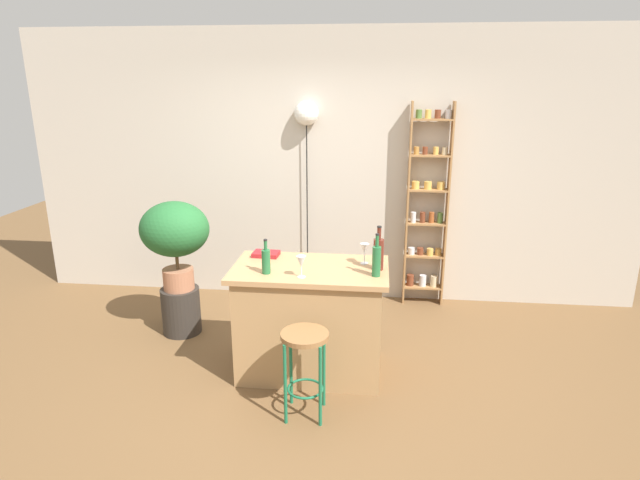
{
  "coord_description": "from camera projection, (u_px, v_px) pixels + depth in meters",
  "views": [
    {
      "loc": [
        0.5,
        -3.55,
        2.3
      ],
      "look_at": [
        0.05,
        0.55,
        1.04
      ],
      "focal_mm": 29.81,
      "sensor_mm": 36.0,
      "label": 1
    }
  ],
  "objects": [
    {
      "name": "ground",
      "position": [
        306.0,
        389.0,
        4.09
      ],
      "size": [
        12.0,
        12.0,
        0.0
      ],
      "primitive_type": "plane",
      "color": "brown"
    },
    {
      "name": "wine_glass_left",
      "position": [
        365.0,
        249.0,
        4.17
      ],
      "size": [
        0.07,
        0.07,
        0.16
      ],
      "color": "silver",
      "rests_on": "kitchen_counter"
    },
    {
      "name": "bottle_olive_oil",
      "position": [
        378.0,
        253.0,
        4.04
      ],
      "size": [
        0.08,
        0.08,
        0.35
      ],
      "color": "#5B2319",
      "rests_on": "kitchen_counter"
    },
    {
      "name": "bar_stool",
      "position": [
        305.0,
        354.0,
        3.66
      ],
      "size": [
        0.33,
        0.33,
        0.64
      ],
      "color": "#196642",
      "rests_on": "ground"
    },
    {
      "name": "pendant_globe_light",
      "position": [
        306.0,
        115.0,
        5.3
      ],
      "size": [
        0.24,
        0.24,
        2.09
      ],
      "color": "black",
      "rests_on": "ground"
    },
    {
      "name": "plant_stool",
      "position": [
        181.0,
        310.0,
        4.97
      ],
      "size": [
        0.36,
        0.36,
        0.44
      ],
      "primitive_type": "cylinder",
      "color": "#2D2823",
      "rests_on": "ground"
    },
    {
      "name": "bottle_spirits_clear",
      "position": [
        376.0,
        260.0,
        3.9
      ],
      "size": [
        0.06,
        0.06,
        0.33
      ],
      "color": "#236638",
      "rests_on": "kitchen_counter"
    },
    {
      "name": "spice_shelf",
      "position": [
        427.0,
        209.0,
        5.41
      ],
      "size": [
        0.42,
        0.14,
        2.09
      ],
      "color": "#9E7042",
      "rests_on": "ground"
    },
    {
      "name": "kitchen_counter",
      "position": [
        310.0,
        319.0,
        4.25
      ],
      "size": [
        1.21,
        0.71,
        0.89
      ],
      "color": "#A87F51",
      "rests_on": "ground"
    },
    {
      "name": "cookbook",
      "position": [
        266.0,
        254.0,
        4.38
      ],
      "size": [
        0.22,
        0.16,
        0.03
      ],
      "primitive_type": "cube",
      "rotation": [
        0.0,
        0.0,
        -0.06
      ],
      "color": "maroon",
      "rests_on": "kitchen_counter"
    },
    {
      "name": "wine_glass_center",
      "position": [
        301.0,
        262.0,
        3.88
      ],
      "size": [
        0.07,
        0.07,
        0.16
      ],
      "color": "silver",
      "rests_on": "kitchen_counter"
    },
    {
      "name": "bottle_soda_blue",
      "position": [
        266.0,
        261.0,
        3.96
      ],
      "size": [
        0.07,
        0.07,
        0.27
      ],
      "color": "#236638",
      "rests_on": "kitchen_counter"
    },
    {
      "name": "back_wall",
      "position": [
        330.0,
        168.0,
        5.54
      ],
      "size": [
        6.4,
        0.1,
        2.8
      ],
      "primitive_type": "cube",
      "color": "#BCB2A3",
      "rests_on": "ground"
    },
    {
      "name": "potted_plant",
      "position": [
        175.0,
        233.0,
        4.75
      ],
      "size": [
        0.62,
        0.56,
        0.82
      ],
      "color": "#A86B4C",
      "rests_on": "plant_stool"
    }
  ]
}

